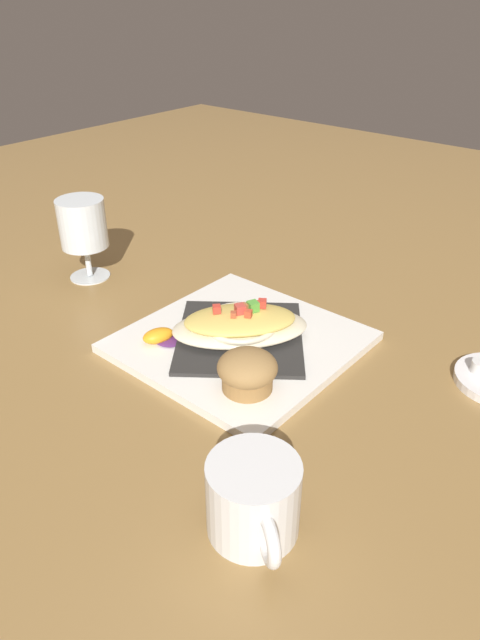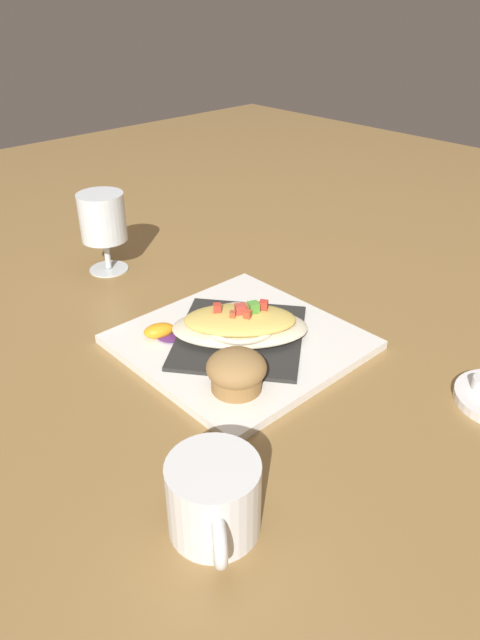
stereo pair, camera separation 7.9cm
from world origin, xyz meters
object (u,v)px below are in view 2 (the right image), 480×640
at_px(square_plate, 240,342).
at_px(muffin, 236,371).
at_px(coffee_mug, 214,502).
at_px(stemmed_glass, 101,222).
at_px(gratin_dish, 240,324).
at_px(orange_garnish, 162,332).

bearing_deg(square_plate, muffin, 134.39).
bearing_deg(muffin, coffee_mug, 130.93).
bearing_deg(stemmed_glass, gratin_dish, -179.31).
bearing_deg(muffin, gratin_dish, -45.66).
height_order(square_plate, gratin_dish, gratin_dish).
bearing_deg(orange_garnish, stemmed_glass, -15.56).
bearing_deg(stemmed_glass, coffee_mug, 157.55).
bearing_deg(muffin, stemmed_glass, -10.42).
relative_size(orange_garnish, coffee_mug, 0.52).
bearing_deg(coffee_mug, gratin_dish, -47.83).
distance_m(square_plate, coffee_mug, 0.32).
xyz_separation_m(square_plate, stemmed_glass, (0.34, 0.00, 0.08)).
bearing_deg(gratin_dish, muffin, 134.34).
height_order(square_plate, coffee_mug, coffee_mug).
relative_size(gratin_dish, orange_garnish, 3.84).
bearing_deg(square_plate, coffee_mug, 132.19).
bearing_deg(muffin, orange_garnish, -1.61).
relative_size(square_plate, gratin_dish, 1.38).
distance_m(coffee_mug, stemmed_glass, 0.60).
height_order(orange_garnish, stemmed_glass, stemmed_glass).
relative_size(coffee_mug, stemmed_glass, 0.76).
xyz_separation_m(coffee_mug, stemmed_glass, (0.55, -0.23, 0.06)).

